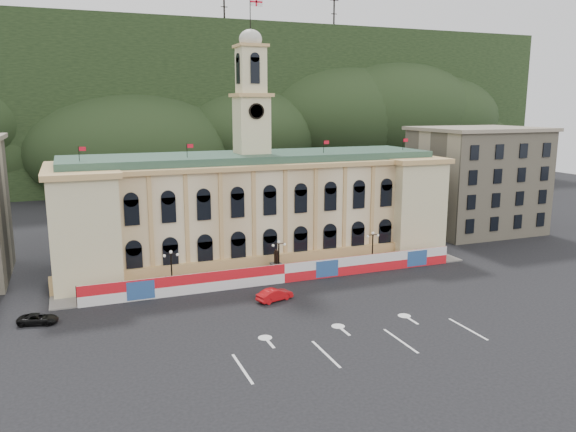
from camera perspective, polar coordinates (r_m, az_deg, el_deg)
name	(u,v)px	position (r m, az deg, el deg)	size (l,w,h in m)	color
ground	(336,324)	(59.74, 4.90, -10.92)	(260.00, 260.00, 0.00)	black
lane_markings	(359,343)	(55.67, 7.23, -12.68)	(26.00, 10.00, 0.02)	white
hill_ridge	(155,115)	(173.28, -13.38, 9.96)	(230.00, 80.00, 64.00)	black
city_hall	(253,206)	(82.31, -3.54, 0.98)	(56.20, 17.60, 37.10)	beige
side_building_right	(477,180)	(105.99, 18.61, 3.53)	(21.00, 17.00, 18.60)	tan
hoarding_fence	(285,273)	(72.35, -0.35, -5.83)	(50.00, 0.44, 2.50)	red
pavement	(277,276)	(75.08, -1.13, -6.12)	(56.00, 5.50, 0.16)	slate
statue	(276,268)	(74.98, -1.20, -5.26)	(1.40, 1.40, 3.72)	#595651
lamp_left	(171,267)	(70.10, -11.76, -5.08)	(1.96, 0.44, 5.15)	black
lamp_center	(279,256)	(73.56, -0.94, -4.06)	(1.96, 0.44, 5.15)	black
lamp_right	(373,246)	(79.38, 8.59, -3.04)	(1.96, 0.44, 5.15)	black
red_sedan	(275,295)	(66.05, -1.36, -8.00)	(4.68, 2.76, 1.46)	red
black_suv	(38,319)	(64.92, -24.06, -9.53)	(4.37, 2.86, 1.12)	black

